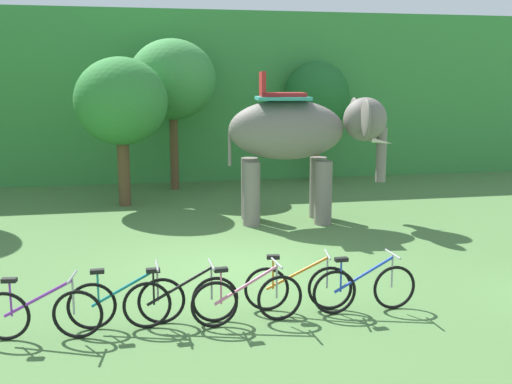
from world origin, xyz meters
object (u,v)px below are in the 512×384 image
Objects in this scene: tree_far_right at (317,98)px; bike_orange at (298,287)px; bike_black at (181,300)px; tree_center_left at (121,102)px; tree_center_right at (172,80)px; bike_pink at (247,299)px; bike_purple at (41,313)px; elephant at (299,136)px; bike_teal at (127,302)px; bike_blue at (365,288)px.

tree_far_right is 2.49× the size of bike_orange.
tree_far_right reaches higher than bike_black.
tree_far_right reaches higher than tree_center_left.
bike_pink is (0.31, -11.55, -3.19)m from tree_center_right.
elephant is at bearing 49.24° from bike_purple.
bike_teal is at bearing -177.08° from bike_orange.
bike_teal is 1.00× the size of bike_blue.
bike_blue is (3.63, -0.13, 0.00)m from bike_teal.
bike_black and bike_blue have the same top height.
tree_center_right is at bearing 55.89° from tree_center_left.
tree_far_right is at bearing 64.78° from bike_black.
bike_teal and bike_orange have the same top height.
bike_blue is (-0.63, -6.20, -1.82)m from elephant.
tree_center_right is at bearing 82.73° from bike_teal.
bike_purple is at bearing -122.04° from tree_far_right.
bike_black is at bearing 171.34° from bike_pink.
bike_teal is at bearing 178.01° from bike_blue.
bike_teal is at bearing 171.84° from bike_pink.
bike_orange is 0.99× the size of bike_blue.
tree_center_left is 1.00× the size of tree_far_right.
bike_teal is (-4.26, -6.07, -1.82)m from elephant.
tree_center_left is at bearing 95.91° from bike_black.
tree_far_right reaches higher than bike_pink.
bike_black is at bearing -172.62° from bike_orange.
bike_pink is at bearing -176.20° from bike_blue.
elephant is at bearing 68.36° from bike_pink.
bike_blue is (3.78, -9.08, -2.58)m from tree_center_left.
tree_center_left is at bearing 112.62° from bike_blue.
tree_center_left is 9.59m from bike_purple.
tree_far_right is at bearing 76.72° from bike_blue.
bike_black is (0.94, -9.06, -2.58)m from tree_center_left.
bike_pink is 0.96m from bike_orange.
elephant is (4.41, -2.88, -0.76)m from tree_center_left.
tree_center_right is 1.16× the size of elephant.
elephant is 6.42m from bike_orange.
bike_purple is (-1.02, -9.18, -2.58)m from tree_center_left.
bike_pink is (2.92, -0.03, 0.00)m from bike_purple.
bike_blue is (1.00, -0.26, 0.00)m from bike_orange.
bike_teal is at bearing -125.05° from elephant.
bike_pink is (-2.51, -6.32, -1.82)m from elephant.
tree_center_right is 12.24m from bike_purple.
elephant is 2.49× the size of bike_orange.
tree_center_right is at bearing -171.77° from tree_far_right.
tree_center_right is at bearing 100.86° from bike_blue.
tree_far_right is at bearing 69.37° from elephant.
elephant reaches higher than bike_orange.
tree_far_right is at bearing 71.98° from bike_orange.
bike_black is 1.01× the size of bike_orange.
bike_black is 0.97m from bike_pink.
bike_teal is at bearing 172.46° from bike_black.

